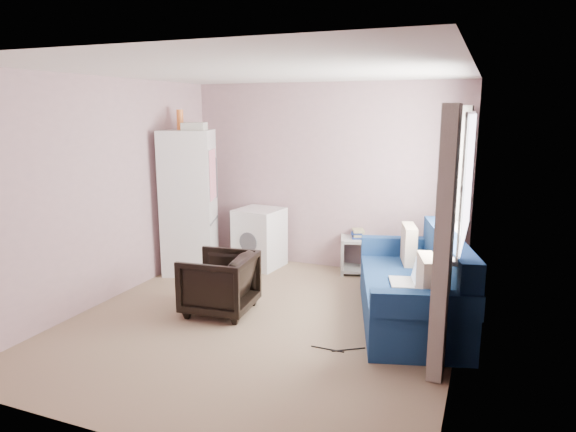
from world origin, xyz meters
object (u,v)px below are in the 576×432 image
Objects in this scene: armchair at (219,280)px; fridge at (189,201)px; washing_machine at (260,237)px; side_table at (357,252)px; sofa at (416,290)px.

fridge reaches higher than armchair.
fridge is 1.08m from washing_machine.
sofa is at bearing -54.66° from side_table.
side_table is (1.03, 1.89, -0.08)m from armchair.
washing_machine is at bearing -169.87° from side_table.
side_table is (1.32, 0.24, -0.15)m from washing_machine.
armchair is 1.21× the size of side_table.
armchair is 0.33× the size of fridge.
washing_machine is (-0.29, 1.66, 0.07)m from armchair.
side_table is at bearing 16.93° from washing_machine.
fridge reaches higher than sofa.
sofa is at bearing -31.47° from fridge.
side_table is 0.27× the size of sofa.
washing_machine reaches higher than side_table.
side_table is 1.66m from sofa.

